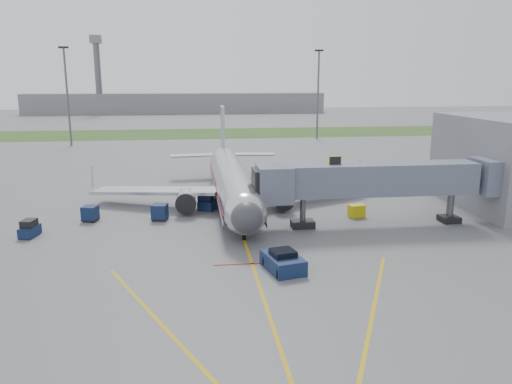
{
  "coord_description": "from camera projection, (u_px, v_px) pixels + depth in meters",
  "views": [
    {
      "loc": [
        -4.35,
        -40.26,
        14.11
      ],
      "look_at": [
        1.71,
        6.9,
        3.2
      ],
      "focal_mm": 35.0,
      "sensor_mm": 36.0,
      "label": 1
    }
  ],
  "objects": [
    {
      "name": "light_mast_right",
      "position": [
        318.0,
        92.0,
        115.81
      ],
      "size": [
        2.0,
        0.44,
        20.4
      ],
      "color": "#595B60",
      "rests_on": "ground"
    },
    {
      "name": "belt_loader",
      "position": [
        211.0,
        202.0,
        55.68
      ],
      "size": [
        3.11,
        5.04,
        2.4
      ],
      "color": "#0D163C",
      "rests_on": "ground"
    },
    {
      "name": "pushback_tug",
      "position": [
        283.0,
        262.0,
        37.37
      ],
      "size": [
        3.12,
        4.21,
        1.58
      ],
      "color": "#0D163C",
      "rests_on": "ground"
    },
    {
      "name": "baggage_cart_a",
      "position": [
        160.0,
        212.0,
        50.56
      ],
      "size": [
        1.78,
        1.78,
        1.63
      ],
      "color": "#0D163C",
      "rests_on": "ground"
    },
    {
      "name": "ramp_worker",
      "position": [
        201.0,
        200.0,
        55.59
      ],
      "size": [
        0.75,
        0.69,
        1.71
      ],
      "primitive_type": "imported",
      "rotation": [
        0.0,
        0.0,
        0.58
      ],
      "color": "#C4EC1B",
      "rests_on": "ground"
    },
    {
      "name": "light_mast_left",
      "position": [
        67.0,
        94.0,
        104.15
      ],
      "size": [
        2.0,
        0.44,
        20.4
      ],
      "color": "#595B60",
      "rests_on": "ground"
    },
    {
      "name": "ground",
      "position": [
        246.0,
        247.0,
        42.61
      ],
      "size": [
        400.0,
        400.0,
        0.0
      ],
      "primitive_type": "plane",
      "color": "#565659",
      "rests_on": "ground"
    },
    {
      "name": "apron_markings",
      "position": [
        258.0,
        281.0,
        35.46
      ],
      "size": [
        21.52,
        50.0,
        0.01
      ],
      "color": "gold",
      "rests_on": "ground"
    },
    {
      "name": "baggage_tug",
      "position": [
        30.0,
        229.0,
        45.31
      ],
      "size": [
        1.57,
        2.42,
        1.57
      ],
      "color": "#0D163C",
      "rests_on": "ground"
    },
    {
      "name": "terminal",
      "position": [
        507.0,
        163.0,
        54.88
      ],
      "size": [
        10.0,
        16.0,
        10.0
      ],
      "primitive_type": "cube",
      "color": "slate",
      "rests_on": "ground"
    },
    {
      "name": "baggage_cart_c",
      "position": [
        90.0,
        213.0,
        50.19
      ],
      "size": [
        1.75,
        1.75,
        1.53
      ],
      "color": "#0D163C",
      "rests_on": "ground"
    },
    {
      "name": "baggage_cart_b",
      "position": [
        205.0,
        201.0,
        54.94
      ],
      "size": [
        1.78,
        1.78,
        1.64
      ],
      "color": "#0D163C",
      "rests_on": "ground"
    },
    {
      "name": "ground_power_cart",
      "position": [
        356.0,
        211.0,
        51.74
      ],
      "size": [
        1.77,
        1.36,
        1.27
      ],
      "color": "yellow",
      "rests_on": "ground"
    },
    {
      "name": "grass_strip",
      "position": [
        209.0,
        133.0,
        129.62
      ],
      "size": [
        300.0,
        25.0,
        0.01
      ],
      "primitive_type": "cube",
      "color": "#2D4C1E",
      "rests_on": "ground"
    },
    {
      "name": "jet_bridge",
      "position": [
        373.0,
        180.0,
        48.04
      ],
      "size": [
        25.3,
        4.0,
        6.9
      ],
      "color": "slate",
      "rests_on": "ground"
    },
    {
      "name": "distant_terminal",
      "position": [
        177.0,
        103.0,
        204.82
      ],
      "size": [
        120.0,
        14.0,
        8.0
      ],
      "primitive_type": "cube",
      "color": "slate",
      "rests_on": "ground"
    },
    {
      "name": "control_tower",
      "position": [
        98.0,
        69.0,
        193.28
      ],
      "size": [
        4.0,
        4.0,
        30.0
      ],
      "color": "#595B60",
      "rests_on": "ground"
    },
    {
      "name": "airliner",
      "position": [
        232.0,
        181.0,
        56.76
      ],
      "size": [
        32.1,
        35.67,
        10.25
      ],
      "color": "silver",
      "rests_on": "ground"
    }
  ]
}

